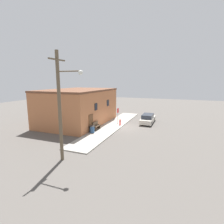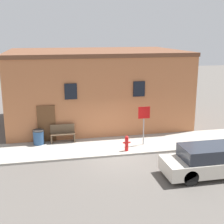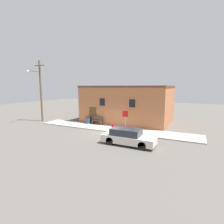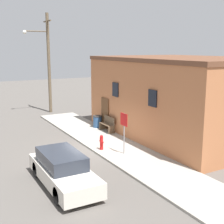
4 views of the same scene
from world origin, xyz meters
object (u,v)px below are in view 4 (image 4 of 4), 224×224
(stop_sign, at_px, (124,126))
(trash_bin, at_px, (97,121))
(fire_hydrant, at_px, (101,142))
(parked_car, at_px, (63,170))
(utility_pole, at_px, (47,60))
(bench, at_px, (108,124))

(stop_sign, distance_m, trash_bin, 5.94)
(fire_hydrant, distance_m, parked_car, 4.50)
(utility_pole, bearing_deg, bench, 8.57)
(parked_car, bearing_deg, stop_sign, 114.92)
(stop_sign, bearing_deg, trash_bin, 167.48)
(trash_bin, height_order, parked_car, parked_car)
(fire_hydrant, height_order, bench, bench)
(bench, xyz_separation_m, trash_bin, (-1.34, -0.09, -0.06))
(trash_bin, xyz_separation_m, utility_pole, (-7.13, -1.19, 4.00))
(parked_car, bearing_deg, trash_bin, 144.94)
(stop_sign, distance_m, bench, 4.68)
(bench, distance_m, utility_pole, 9.43)
(utility_pole, height_order, parked_car, utility_pole)
(stop_sign, bearing_deg, bench, 162.69)
(fire_hydrant, relative_size, trash_bin, 1.02)
(fire_hydrant, height_order, stop_sign, stop_sign)
(bench, distance_m, trash_bin, 1.35)
(bench, bearing_deg, parked_car, -40.94)
(fire_hydrant, distance_m, utility_pole, 12.37)
(stop_sign, height_order, trash_bin, stop_sign)
(fire_hydrant, height_order, parked_car, parked_car)
(fire_hydrant, height_order, utility_pole, utility_pole)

